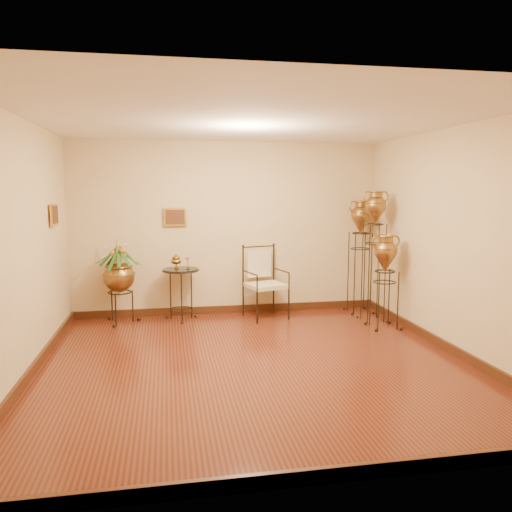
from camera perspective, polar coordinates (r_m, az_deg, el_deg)
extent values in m
plane|color=maroon|center=(6.02, -0.16, -12.14)|extent=(5.00, 5.00, 0.00)
cube|color=#43200F|center=(8.35, -3.14, -6.07)|extent=(5.00, 0.04, 0.12)
cube|color=#43200F|center=(3.80, 6.97, -23.70)|extent=(5.00, 0.04, 0.12)
cube|color=#43200F|center=(6.10, -24.31, -11.95)|extent=(0.04, 5.00, 0.12)
cube|color=#43200F|center=(6.85, 21.03, -9.64)|extent=(0.04, 5.00, 0.12)
cube|color=gold|center=(8.05, -9.23, 4.42)|extent=(0.36, 0.03, 0.29)
cube|color=gold|center=(7.19, -22.08, 4.40)|extent=(0.03, 0.36, 0.29)
cube|color=beige|center=(7.92, 1.12, -3.40)|extent=(0.67, 0.64, 0.06)
cube|color=beige|center=(7.86, 1.13, -1.07)|extent=(0.42, 0.15, 0.45)
cylinder|color=black|center=(7.83, -8.60, -1.54)|extent=(0.56, 0.56, 0.02)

